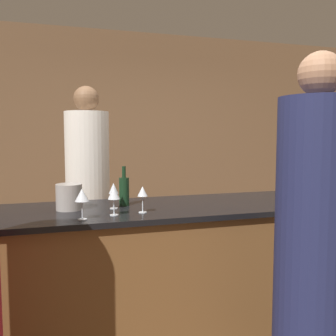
{
  "coord_description": "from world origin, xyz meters",
  "views": [
    {
      "loc": [
        -1.09,
        -2.43,
        1.47
      ],
      "look_at": [
        -0.33,
        0.1,
        1.24
      ],
      "focal_mm": 40.0,
      "sensor_mm": 36.0,
      "label": 1
    }
  ],
  "objects_px": {
    "bartender": "(88,204)",
    "guest_0": "(314,254)",
    "ice_bucket": "(69,197)",
    "wine_bottle_0": "(124,191)"
  },
  "relations": [
    {
      "from": "guest_0",
      "to": "ice_bucket",
      "type": "bearing_deg",
      "value": 142.45
    },
    {
      "from": "guest_0",
      "to": "wine_bottle_0",
      "type": "relative_size",
      "value": 6.95
    },
    {
      "from": "wine_bottle_0",
      "to": "ice_bucket",
      "type": "height_order",
      "value": "wine_bottle_0"
    },
    {
      "from": "wine_bottle_0",
      "to": "bartender",
      "type": "bearing_deg",
      "value": 103.4
    },
    {
      "from": "wine_bottle_0",
      "to": "ice_bucket",
      "type": "distance_m",
      "value": 0.37
    },
    {
      "from": "bartender",
      "to": "wine_bottle_0",
      "type": "height_order",
      "value": "bartender"
    },
    {
      "from": "wine_bottle_0",
      "to": "ice_bucket",
      "type": "relative_size",
      "value": 1.61
    },
    {
      "from": "bartender",
      "to": "wine_bottle_0",
      "type": "bearing_deg",
      "value": 103.4
    },
    {
      "from": "bartender",
      "to": "ice_bucket",
      "type": "distance_m",
      "value": 0.86
    },
    {
      "from": "bartender",
      "to": "guest_0",
      "type": "bearing_deg",
      "value": 120.08
    }
  ]
}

